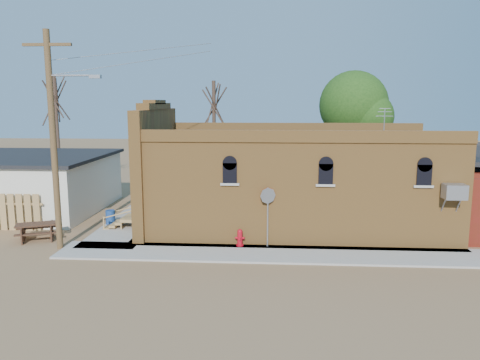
# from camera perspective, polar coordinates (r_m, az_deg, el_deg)

# --- Properties ---
(ground) EXTENTS (120.00, 120.00, 0.00)m
(ground) POSITION_cam_1_polar(r_m,az_deg,el_deg) (18.48, 1.38, -9.96)
(ground) COLOR olive
(ground) RESTS_ON ground
(sidewalk_south) EXTENTS (19.00, 2.20, 0.08)m
(sidewalk_south) POSITION_cam_1_polar(r_m,az_deg,el_deg) (19.32, 6.00, -9.01)
(sidewalk_south) COLOR #9E9991
(sidewalk_south) RESTS_ON ground
(sidewalk_west) EXTENTS (2.60, 10.00, 0.08)m
(sidewalk_west) POSITION_cam_1_polar(r_m,az_deg,el_deg) (25.19, -12.54, -4.78)
(sidewalk_west) COLOR #9E9991
(sidewalk_west) RESTS_ON ground
(brick_bar) EXTENTS (16.40, 7.97, 6.30)m
(brick_bar) POSITION_cam_1_polar(r_m,az_deg,el_deg) (23.23, 6.04, -0.00)
(brick_bar) COLOR #B17536
(brick_bar) RESTS_ON ground
(utility_pole) EXTENTS (3.12, 0.26, 9.00)m
(utility_pole) POSITION_cam_1_polar(r_m,az_deg,el_deg) (20.65, -21.70, 4.99)
(utility_pole) COLOR #4B371E
(utility_pole) RESTS_ON ground
(tree_bare_near) EXTENTS (2.80, 2.80, 7.65)m
(tree_bare_near) POSITION_cam_1_polar(r_m,az_deg,el_deg) (30.63, -3.20, 9.13)
(tree_bare_near) COLOR #4B352A
(tree_bare_near) RESTS_ON ground
(tree_bare_far) EXTENTS (2.80, 2.80, 8.16)m
(tree_bare_far) POSITION_cam_1_polar(r_m,az_deg,el_deg) (34.68, -21.59, 9.19)
(tree_bare_far) COLOR #4B352A
(tree_bare_far) RESTS_ON ground
(tree_leafy) EXTENTS (4.40, 4.40, 8.15)m
(tree_leafy) POSITION_cam_1_polar(r_m,az_deg,el_deg) (31.35, 13.67, 8.84)
(tree_leafy) COLOR #4B352A
(tree_leafy) RESTS_ON ground
(fire_hydrant) EXTENTS (0.41, 0.39, 0.73)m
(fire_hydrant) POSITION_cam_1_polar(r_m,az_deg,el_deg) (20.08, -0.01, -7.04)
(fire_hydrant) COLOR #AF0A18
(fire_hydrant) RESTS_ON sidewalk_south
(stop_sign) EXTENTS (0.64, 0.36, 2.55)m
(stop_sign) POSITION_cam_1_polar(r_m,az_deg,el_deg) (19.64, 3.41, -2.61)
(stop_sign) COLOR #95959A
(stop_sign) RESTS_ON sidewalk_south
(trash_barrel) EXTENTS (0.48, 0.48, 0.71)m
(trash_barrel) POSITION_cam_1_polar(r_m,az_deg,el_deg) (24.43, -15.52, -4.39)
(trash_barrel) COLOR navy
(trash_barrel) RESTS_ON sidewalk_west
(picnic_table) EXTENTS (2.18, 1.94, 0.75)m
(picnic_table) POSITION_cam_1_polar(r_m,az_deg,el_deg) (23.09, -23.47, -5.50)
(picnic_table) COLOR #462A1C
(picnic_table) RESTS_ON ground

